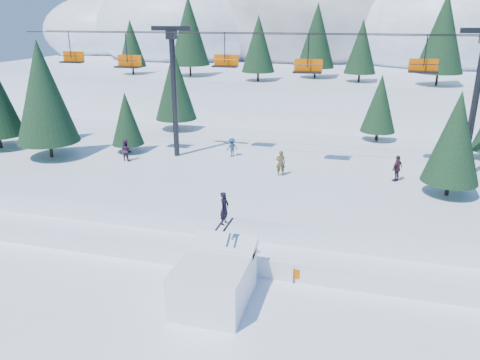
% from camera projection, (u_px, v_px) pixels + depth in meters
% --- Properties ---
extents(ground, '(160.00, 160.00, 0.00)m').
position_uv_depth(ground, '(212.00, 331.00, 21.20)').
color(ground, white).
rests_on(ground, ground).
extents(mid_shelf, '(70.00, 22.00, 2.50)m').
position_uv_depth(mid_shelf, '(283.00, 179.00, 37.17)').
color(mid_shelf, white).
rests_on(mid_shelf, ground).
extents(berm, '(70.00, 6.00, 1.10)m').
position_uv_depth(berm, '(254.00, 242.00, 28.30)').
color(berm, white).
rests_on(berm, ground).
extents(mountain_ridge, '(119.00, 60.30, 26.46)m').
position_uv_depth(mountain_ridge, '(310.00, 38.00, 86.03)').
color(mountain_ridge, white).
rests_on(mountain_ridge, ground).
extents(jump_kicker, '(3.37, 4.59, 5.31)m').
position_uv_depth(jump_kicker, '(214.00, 279.00, 22.99)').
color(jump_kicker, white).
rests_on(jump_kicker, ground).
extents(chairlift, '(46.00, 3.21, 10.28)m').
position_uv_depth(chairlift, '(300.00, 76.00, 34.29)').
color(chairlift, black).
rests_on(chairlift, mid_shelf).
extents(conifer_stand, '(64.64, 17.60, 9.36)m').
position_uv_depth(conifer_stand, '(281.00, 107.00, 35.95)').
color(conifer_stand, black).
rests_on(conifer_stand, mid_shelf).
extents(distant_skiers, '(30.11, 6.55, 1.87)m').
position_uv_depth(distant_skiers, '(303.00, 157.00, 35.58)').
color(distant_skiers, '#2A3C55').
rests_on(distant_skiers, mid_shelf).
extents(banner_near, '(2.76, 0.80, 0.90)m').
position_uv_depth(banner_near, '(320.00, 274.00, 24.79)').
color(banner_near, black).
rests_on(banner_near, ground).
extents(banner_far, '(2.77, 0.77, 0.90)m').
position_uv_depth(banner_far, '(400.00, 274.00, 24.87)').
color(banner_far, black).
rests_on(banner_far, ground).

